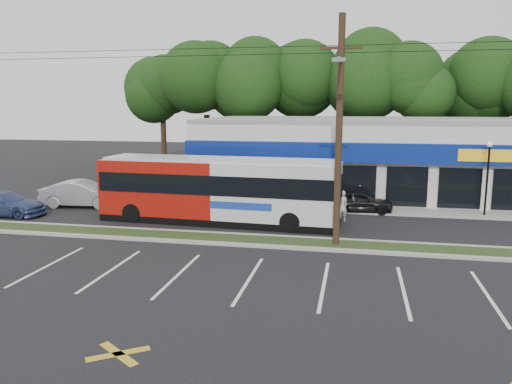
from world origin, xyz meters
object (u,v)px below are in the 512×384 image
at_px(car_dark, 359,201).
at_px(pedestrian_b, 335,206).
at_px(utility_pole, 335,125).
at_px(pedestrian_a, 342,206).
at_px(lamp_post, 488,170).
at_px(car_blue, 5,204).
at_px(metrobus, 219,189).
at_px(car_silver, 82,194).

height_order(car_dark, pedestrian_b, pedestrian_b).
distance_m(utility_pole, pedestrian_a, 6.83).
distance_m(lamp_post, pedestrian_a, 8.59).
height_order(utility_pole, car_dark, utility_pole).
bearing_deg(car_blue, metrobus, -86.48).
height_order(lamp_post, pedestrian_b, lamp_post).
bearing_deg(car_blue, utility_pole, -98.63).
height_order(utility_pole, lamp_post, utility_pole).
relative_size(car_blue, pedestrian_b, 2.93).
bearing_deg(metrobus, pedestrian_b, 16.83).
relative_size(metrobus, car_silver, 2.64).
bearing_deg(pedestrian_a, utility_pole, 65.60).
relative_size(lamp_post, car_dark, 1.09).
distance_m(car_dark, pedestrian_b, 2.82).
xyz_separation_m(car_dark, pedestrian_a, (-0.91, -2.50, 0.19)).
bearing_deg(pedestrian_b, pedestrian_a, -152.88).
height_order(utility_pole, car_blue, utility_pole).
distance_m(pedestrian_a, pedestrian_b, 0.39).
xyz_separation_m(car_dark, car_silver, (-16.81, -1.71, 0.15)).
bearing_deg(car_blue, car_silver, -44.67).
bearing_deg(pedestrian_a, car_blue, -14.53).
height_order(car_dark, pedestrian_a, pedestrian_a).
bearing_deg(utility_pole, lamp_post, 43.95).
bearing_deg(lamp_post, car_blue, -169.20).
distance_m(utility_pole, pedestrian_b, 6.86).
bearing_deg(car_dark, lamp_post, -92.23).
bearing_deg(metrobus, lamp_post, 19.63).
relative_size(lamp_post, pedestrian_b, 2.64).
distance_m(lamp_post, pedestrian_b, 8.96).
distance_m(utility_pole, car_silver, 17.32).
bearing_deg(lamp_post, car_dark, -177.55).
distance_m(lamp_post, car_silver, 23.96).
relative_size(car_dark, car_blue, 0.83).
bearing_deg(car_blue, pedestrian_a, -83.26).
xyz_separation_m(car_blue, pedestrian_b, (18.55, 2.32, 0.12)).
bearing_deg(car_dark, utility_pole, 166.54).
distance_m(car_blue, pedestrian_b, 18.70).
bearing_deg(car_silver, car_blue, 130.24).
relative_size(car_dark, pedestrian_a, 2.29).
height_order(metrobus, pedestrian_b, metrobus).
height_order(metrobus, car_blue, metrobus).
bearing_deg(metrobus, car_silver, 169.32).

